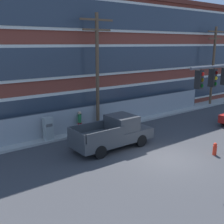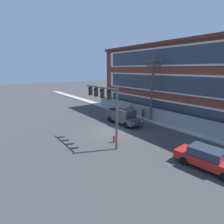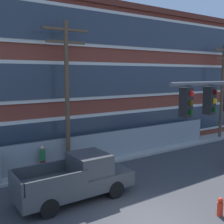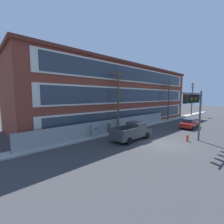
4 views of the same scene
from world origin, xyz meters
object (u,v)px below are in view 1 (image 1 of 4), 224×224
at_px(electrical_cabinet, 48,129).
at_px(pedestrian_near_cabinet, 80,121).
at_px(pickup_truck_dark_grey, 114,133).
at_px(fire_hydrant, 215,149).
at_px(utility_pole_near_corner, 97,67).
at_px(utility_pole_midblock, 213,62).

bearing_deg(electrical_cabinet, pedestrian_near_cabinet, 7.24).
distance_m(pickup_truck_dark_grey, fire_hydrant, 6.27).
xyz_separation_m(pickup_truck_dark_grey, utility_pole_near_corner, (1.34, 3.80, 3.94)).
distance_m(electrical_cabinet, fire_hydrant, 10.88).
xyz_separation_m(utility_pole_midblock, fire_hydrant, (-12.17, -8.53, -4.25)).
relative_size(pickup_truck_dark_grey, pedestrian_near_cabinet, 3.26).
height_order(pickup_truck_dark_grey, pedestrian_near_cabinet, pickup_truck_dark_grey).
xyz_separation_m(utility_pole_near_corner, pedestrian_near_cabinet, (-1.56, 0.13, -3.92)).
bearing_deg(fire_hydrant, electrical_cabinet, 130.12).
bearing_deg(utility_pole_near_corner, electrical_cabinet, -177.16).
distance_m(pickup_truck_dark_grey, electrical_cabinet, 4.64).
height_order(pickup_truck_dark_grey, utility_pole_near_corner, utility_pole_near_corner).
xyz_separation_m(utility_pole_midblock, pedestrian_near_cabinet, (-16.46, 0.12, -3.65)).
bearing_deg(utility_pole_near_corner, pedestrian_near_cabinet, 175.15).
height_order(utility_pole_near_corner, fire_hydrant, utility_pole_near_corner).
height_order(utility_pole_midblock, electrical_cabinet, utility_pole_midblock).
bearing_deg(pickup_truck_dark_grey, utility_pole_midblock, 13.19).
relative_size(pickup_truck_dark_grey, electrical_cabinet, 3.15).
bearing_deg(electrical_cabinet, fire_hydrant, -49.88).
height_order(electrical_cabinet, pedestrian_near_cabinet, electrical_cabinet).
distance_m(pickup_truck_dark_grey, utility_pole_midblock, 17.07).
height_order(electrical_cabinet, fire_hydrant, electrical_cabinet).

